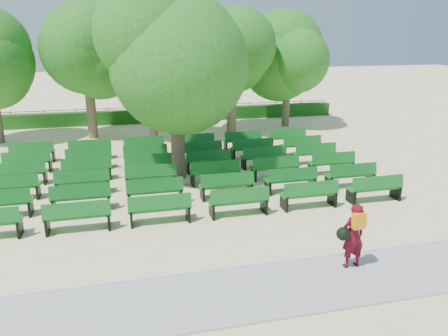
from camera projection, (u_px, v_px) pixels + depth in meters
name	position (u px, v px, depth m)	size (l,w,h in m)	color
ground	(185.00, 190.00, 16.96)	(120.00, 120.00, 0.00)	beige
paving	(234.00, 295.00, 10.08)	(30.00, 2.20, 0.06)	#ADACA8
curb	(222.00, 270.00, 11.14)	(30.00, 0.12, 0.10)	silver
hedge	(153.00, 116.00, 29.82)	(26.00, 0.70, 0.90)	#185215
fence	(153.00, 121.00, 30.32)	(26.00, 0.10, 1.02)	black
tree_line	(159.00, 135.00, 26.24)	(21.80, 6.80, 7.04)	#27741F
bench_array	(181.00, 177.00, 18.21)	(2.01, 0.71, 1.25)	#11651E
tree_among	(175.00, 58.00, 17.04)	(5.41, 5.41, 7.38)	brown
person	(353.00, 235.00, 11.01)	(0.82, 0.51, 1.72)	#4A0A15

